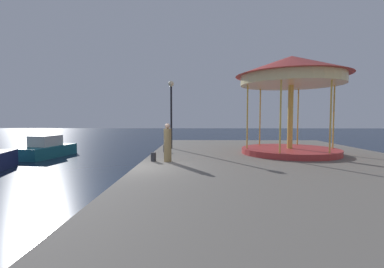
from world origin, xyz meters
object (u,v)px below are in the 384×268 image
object	(u,v)px
carousel	(291,81)
lamp_post_mid_promenade	(171,102)
motorboat_teal	(46,149)
person_near_carousel	(168,144)
bollard_center	(165,149)
bollard_south	(153,157)

from	to	relation	value
carousel	lamp_post_mid_promenade	bearing A→B (deg)	160.05
motorboat_teal	person_near_carousel	bearing A→B (deg)	-35.56
carousel	bollard_center	size ratio (longest dim) A/B	14.90
bollard_center	person_near_carousel	size ratio (longest dim) A/B	0.23
motorboat_teal	bollard_south	xyz separation A→B (m)	(8.68, -6.60, 0.43)
motorboat_teal	bollard_center	xyz separation A→B (m)	(8.84, -3.32, 0.43)
carousel	bollard_center	world-z (taller)	carousel
motorboat_teal	bollard_south	bearing A→B (deg)	-37.25
bollard_south	person_near_carousel	bearing A→B (deg)	-6.26
bollard_south	bollard_center	bearing A→B (deg)	87.32
motorboat_teal	bollard_center	world-z (taller)	motorboat_teal
bollard_center	lamp_post_mid_promenade	bearing A→B (deg)	84.43
bollard_south	bollard_center	distance (m)	3.28
bollard_center	carousel	bearing A→B (deg)	-5.17
motorboat_teal	carousel	world-z (taller)	carousel
bollard_south	person_near_carousel	distance (m)	0.89
carousel	lamp_post_mid_promenade	xyz separation A→B (m)	(-6.71, 2.43, -0.99)
lamp_post_mid_promenade	person_near_carousel	distance (m)	5.60
carousel	lamp_post_mid_promenade	distance (m)	7.21
person_near_carousel	carousel	bearing A→B (deg)	23.13
motorboat_teal	person_near_carousel	xyz separation A→B (m)	(9.34, -6.67, 1.04)
lamp_post_mid_promenade	bollard_south	bearing A→B (deg)	-93.71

